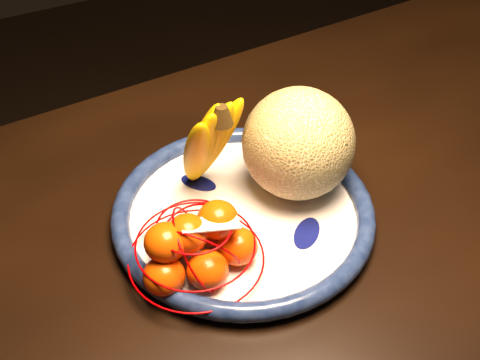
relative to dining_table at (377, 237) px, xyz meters
name	(u,v)px	position (x,y,z in m)	size (l,w,h in m)	color
dining_table	(377,237)	(0.00, 0.00, 0.00)	(1.55, 1.00, 0.75)	black
fruit_bowl	(243,214)	(-0.20, 0.05, 0.09)	(0.36, 0.36, 0.03)	white
cantaloupe	(298,144)	(-0.11, 0.07, 0.17)	(0.16, 0.16, 0.16)	olive
banana_bunch	(205,141)	(-0.23, 0.12, 0.18)	(0.11, 0.11, 0.18)	#DDA607
mandarin_bag	(196,245)	(-0.30, 0.00, 0.13)	(0.19, 0.19, 0.11)	#FF4700
price_tag	(210,224)	(-0.28, -0.01, 0.17)	(0.07, 0.03, 0.00)	white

